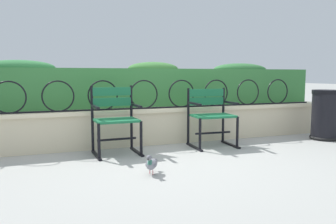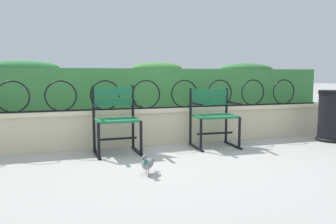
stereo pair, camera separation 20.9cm
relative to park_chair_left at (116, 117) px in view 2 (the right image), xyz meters
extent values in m
plane|color=#9E9E99|center=(0.60, -0.51, -0.46)|extent=(60.00, 60.00, 0.00)
cube|color=beige|center=(0.60, 0.46, -0.23)|extent=(6.29, 0.35, 0.47)
cube|color=beige|center=(0.60, 0.46, 0.04)|extent=(6.29, 0.41, 0.05)
cylinder|color=black|center=(0.60, 0.39, 0.07)|extent=(5.77, 0.02, 0.02)
torus|color=black|center=(-1.26, 0.39, 0.27)|extent=(0.42, 0.02, 0.42)
torus|color=black|center=(-0.67, 0.39, 0.27)|extent=(0.42, 0.02, 0.42)
torus|color=black|center=(-0.08, 0.39, 0.27)|extent=(0.42, 0.02, 0.42)
torus|color=black|center=(0.51, 0.39, 0.27)|extent=(0.42, 0.02, 0.42)
torus|color=black|center=(1.10, 0.39, 0.27)|extent=(0.42, 0.02, 0.42)
torus|color=black|center=(1.69, 0.39, 0.27)|extent=(0.42, 0.02, 0.42)
torus|color=black|center=(2.27, 0.39, 0.27)|extent=(0.42, 0.02, 0.42)
torus|color=black|center=(2.86, 0.39, 0.27)|extent=(0.42, 0.02, 0.42)
cube|color=#387A3D|center=(0.60, 0.89, 0.35)|extent=(6.16, 0.50, 0.59)
ellipsoid|color=#31753D|center=(-1.16, 0.89, 0.65)|extent=(1.00, 0.45, 0.22)
ellipsoid|color=#397034|center=(0.82, 0.89, 0.65)|extent=(0.83, 0.45, 0.22)
ellipsoid|color=#337039|center=(2.44, 0.89, 0.65)|extent=(1.04, 0.45, 0.21)
cube|color=#19663D|center=(0.00, -0.21, -0.02)|extent=(0.53, 0.14, 0.03)
cube|color=#19663D|center=(0.00, -0.08, -0.02)|extent=(0.53, 0.14, 0.03)
cube|color=#19663D|center=(0.00, 0.06, -0.02)|extent=(0.53, 0.14, 0.03)
cube|color=#19663D|center=(0.00, 0.16, 0.33)|extent=(0.53, 0.04, 0.11)
cube|color=#19663D|center=(0.00, 0.16, 0.19)|extent=(0.53, 0.04, 0.11)
cylinder|color=black|center=(0.26, 0.17, -0.03)|extent=(0.04, 0.04, 0.87)
cylinder|color=black|center=(0.27, -0.26, -0.24)|extent=(0.04, 0.04, 0.44)
cube|color=black|center=(0.27, -0.07, -0.45)|extent=(0.05, 0.52, 0.02)
cube|color=black|center=(0.27, -0.07, 0.16)|extent=(0.04, 0.40, 0.03)
cylinder|color=black|center=(-0.27, 0.16, -0.03)|extent=(0.04, 0.04, 0.87)
cylinder|color=black|center=(-0.26, -0.27, -0.24)|extent=(0.04, 0.04, 0.44)
cube|color=black|center=(-0.26, -0.08, -0.45)|extent=(0.05, 0.52, 0.02)
cube|color=black|center=(-0.26, -0.08, 0.16)|extent=(0.04, 0.40, 0.03)
cylinder|color=black|center=(0.00, -0.08, -0.27)|extent=(0.50, 0.04, 0.03)
cube|color=#19663D|center=(1.37, -0.23, -0.02)|extent=(0.57, 0.15, 0.03)
cube|color=#19663D|center=(1.37, -0.10, -0.02)|extent=(0.57, 0.15, 0.03)
cube|color=#19663D|center=(1.38, 0.04, -0.02)|extent=(0.57, 0.15, 0.03)
cube|color=#19663D|center=(1.39, 0.14, 0.29)|extent=(0.56, 0.06, 0.11)
cube|color=#19663D|center=(1.39, 0.14, 0.17)|extent=(0.56, 0.06, 0.11)
cylinder|color=black|center=(1.67, 0.13, -0.05)|extent=(0.04, 0.04, 0.82)
cylinder|color=black|center=(1.64, -0.30, -0.24)|extent=(0.04, 0.04, 0.44)
cube|color=black|center=(1.65, -0.11, -0.45)|extent=(0.07, 0.52, 0.02)
cube|color=black|center=(1.65, -0.11, 0.16)|extent=(0.06, 0.40, 0.03)
cylinder|color=black|center=(1.11, 0.16, -0.05)|extent=(0.04, 0.04, 0.82)
cylinder|color=black|center=(1.08, -0.27, -0.24)|extent=(0.04, 0.04, 0.44)
cube|color=black|center=(1.09, -0.08, -0.45)|extent=(0.07, 0.52, 0.02)
cube|color=black|center=(1.09, -0.08, 0.16)|extent=(0.06, 0.40, 0.03)
cylinder|color=black|center=(1.37, -0.10, -0.27)|extent=(0.53, 0.06, 0.03)
ellipsoid|color=gray|center=(0.14, -1.06, -0.36)|extent=(0.19, 0.21, 0.11)
cylinder|color=#2D6B56|center=(0.10, -1.12, -0.32)|extent=(0.07, 0.08, 0.06)
sphere|color=slate|center=(0.09, -1.14, -0.27)|extent=(0.06, 0.06, 0.06)
cone|color=black|center=(0.08, -1.16, -0.27)|extent=(0.02, 0.03, 0.01)
cone|color=#595960|center=(0.20, -0.96, -0.36)|extent=(0.09, 0.10, 0.06)
ellipsoid|color=slate|center=(0.18, -1.07, -0.35)|extent=(0.09, 0.13, 0.07)
ellipsoid|color=slate|center=(0.11, -1.03, -0.35)|extent=(0.09, 0.13, 0.07)
cylinder|color=#C6515B|center=(0.15, -1.08, -0.44)|extent=(0.01, 0.01, 0.05)
cylinder|color=#C6515B|center=(0.13, -1.04, -0.44)|extent=(0.01, 0.01, 0.05)
cylinder|color=black|center=(3.29, -0.23, -0.10)|extent=(0.40, 0.40, 0.72)
cylinder|color=black|center=(3.29, -0.23, 0.29)|extent=(0.42, 0.42, 0.06)
torus|color=black|center=(3.29, -0.23, -0.43)|extent=(0.44, 0.44, 0.04)
camera|label=1|loc=(-0.91, -4.27, 0.55)|focal=36.11mm
camera|label=2|loc=(-0.71, -4.34, 0.55)|focal=36.11mm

